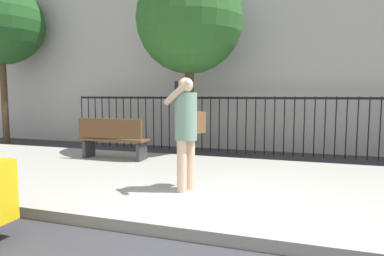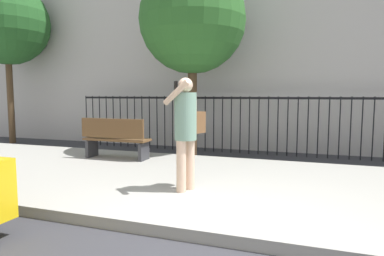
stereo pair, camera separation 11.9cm
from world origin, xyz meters
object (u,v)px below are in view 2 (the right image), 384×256
object	(u,v)px
street_tree_far	(7,24)
street_bench	(115,138)
street_tree_mid	(192,21)
pedestrian_on_phone	(187,125)

from	to	relation	value
street_tree_far	street_bench	bearing A→B (deg)	-20.91
street_tree_mid	street_bench	bearing A→B (deg)	-128.83
street_bench	street_tree_far	world-z (taller)	street_tree_far
street_bench	street_tree_mid	bearing A→B (deg)	51.17
street_bench	street_tree_mid	distance (m)	3.57
street_bench	street_tree_mid	size ratio (longest dim) A/B	0.33
pedestrian_on_phone	street_tree_mid	xyz separation A→B (m)	(-1.14, 3.51, 2.36)
pedestrian_on_phone	street_tree_far	world-z (taller)	street_tree_far
street_bench	pedestrian_on_phone	bearing A→B (deg)	-37.18
pedestrian_on_phone	street_tree_mid	world-z (taller)	street_tree_mid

